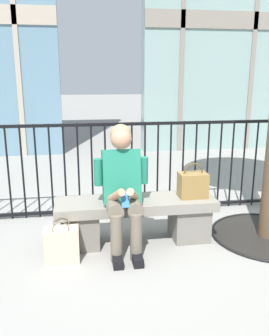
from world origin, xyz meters
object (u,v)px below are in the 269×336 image
Objects in this scene: stone_bench at (136,216)px; handbag_on_bench at (193,185)px; seated_person_with_phone at (122,185)px; shopping_bag at (62,244)px.

handbag_on_bench is (0.58, -0.01, 0.31)m from stone_bench.
shopping_bag is (-0.58, -0.17, -0.49)m from seated_person_with_phone.
handbag_on_bench reaches higher than stone_bench.
shopping_bag is (-1.31, -0.29, -0.42)m from handbag_on_bench.
stone_bench is 1.32× the size of seated_person_with_phone.
handbag_on_bench is 1.41m from shopping_bag.
seated_person_with_phone reaches higher than shopping_bag.
stone_bench is 0.80m from shopping_bag.
handbag_on_bench is (0.73, 0.12, -0.07)m from seated_person_with_phone.
shopping_bag is at bearing -163.37° from seated_person_with_phone.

